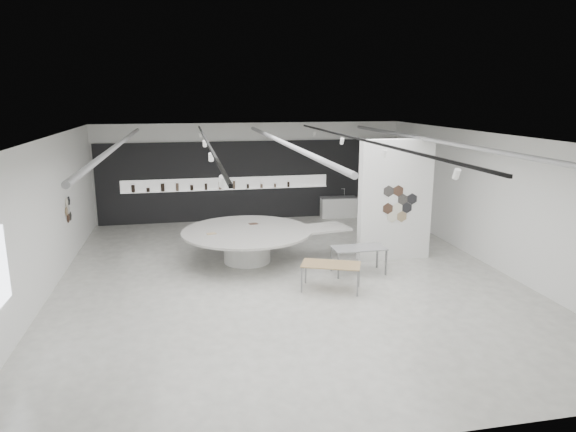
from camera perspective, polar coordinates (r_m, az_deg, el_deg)
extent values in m
cube|color=beige|center=(14.09, -0.22, -6.81)|extent=(12.00, 14.00, 0.01)
cube|color=silver|center=(13.27, -0.23, 8.83)|extent=(12.00, 14.00, 0.01)
cube|color=white|center=(20.36, -4.06, 4.95)|extent=(12.00, 0.01, 3.80)
cube|color=white|center=(7.13, 10.95, -11.27)|extent=(12.00, 0.01, 3.80)
cube|color=white|center=(15.83, 21.64, 1.65)|extent=(0.01, 14.00, 3.80)
cube|color=white|center=(13.75, -25.60, -0.37)|extent=(0.01, 14.00, 3.80)
cylinder|color=#939396|center=(13.64, -18.41, 7.50)|extent=(0.12, 12.00, 0.12)
cylinder|color=#939396|center=(13.78, -0.64, 8.22)|extent=(0.12, 12.00, 0.12)
cylinder|color=#939396|center=(15.13, 15.35, 8.20)|extent=(0.12, 12.00, 0.12)
cube|color=black|center=(13.04, -8.97, 8.13)|extent=(0.05, 13.00, 0.06)
cylinder|color=white|center=(8.11, -7.29, 3.84)|extent=(0.11, 0.18, 0.21)
cylinder|color=white|center=(11.37, -8.54, 6.49)|extent=(0.11, 0.18, 0.21)
cylinder|color=white|center=(14.65, -9.24, 7.96)|extent=(0.11, 0.18, 0.21)
cylinder|color=white|center=(17.94, -9.68, 8.89)|extent=(0.11, 0.18, 0.21)
cube|color=black|center=(13.81, 8.03, 8.43)|extent=(0.05, 13.00, 0.06)
cylinder|color=white|center=(9.29, 18.21, 4.48)|extent=(0.11, 0.18, 0.21)
cylinder|color=white|center=(12.24, 10.64, 6.89)|extent=(0.11, 0.18, 0.21)
cylinder|color=white|center=(15.34, 6.02, 8.29)|extent=(0.11, 0.18, 0.21)
cylinder|color=white|center=(18.50, 2.95, 9.18)|extent=(0.11, 0.18, 0.21)
cylinder|color=#463023|center=(16.23, -23.22, -0.21)|extent=(0.03, 0.28, 0.28)
cylinder|color=black|center=(16.48, -23.04, -0.01)|extent=(0.03, 0.28, 0.28)
cylinder|color=white|center=(16.31, -23.20, 0.68)|extent=(0.03, 0.28, 0.28)
cylinder|color=#99815E|center=(16.06, -23.38, 0.48)|extent=(0.03, 0.28, 0.28)
cylinder|color=beige|center=(16.14, -23.37, 1.37)|extent=(0.03, 0.28, 0.28)
cylinder|color=black|center=(16.39, -23.19, 1.56)|extent=(0.03, 0.28, 0.28)
cube|color=black|center=(20.35, -4.02, 3.95)|extent=(11.80, 0.10, 3.10)
cube|color=white|center=(20.19, -6.81, 3.62)|extent=(8.00, 0.06, 0.46)
cube|color=white|center=(20.17, -6.78, 2.96)|extent=(8.00, 0.18, 0.02)
cylinder|color=black|center=(20.18, -16.83, 2.93)|extent=(0.13, 0.13, 0.29)
cylinder|color=black|center=(20.15, -15.28, 2.82)|extent=(0.13, 0.13, 0.15)
cylinder|color=black|center=(20.11, -13.75, 3.10)|extent=(0.14, 0.14, 0.30)
cylinder|color=brown|center=(20.09, -12.20, 3.17)|extent=(0.12, 0.12, 0.29)
cylinder|color=black|center=(20.09, -10.65, 3.12)|extent=(0.12, 0.12, 0.21)
cylinder|color=black|center=(20.10, -9.10, 3.24)|extent=(0.10, 0.10, 0.25)
cylinder|color=brown|center=(20.13, -7.56, 3.38)|extent=(0.12, 0.12, 0.30)
cylinder|color=brown|center=(20.17, -6.02, 3.46)|extent=(0.10, 0.10, 0.31)
cylinder|color=black|center=(20.24, -4.48, 3.32)|extent=(0.09, 0.09, 0.17)
cylinder|color=brown|center=(20.31, -2.96, 3.36)|extent=(0.10, 0.10, 0.16)
cylinder|color=brown|center=(20.39, -1.45, 3.41)|extent=(0.09, 0.09, 0.15)
cylinder|color=black|center=(20.49, 0.05, 3.54)|extent=(0.09, 0.09, 0.21)
cube|color=white|center=(15.54, 11.82, 1.73)|extent=(2.20, 0.35, 3.60)
cylinder|color=beige|center=(15.41, 12.06, 0.86)|extent=(0.34, 0.03, 0.34)
cylinder|color=black|center=(15.53, 13.06, 0.90)|extent=(0.34, 0.03, 0.34)
cylinder|color=#463023|center=(15.29, 11.03, 0.82)|extent=(0.34, 0.03, 0.34)
cylinder|color=black|center=(15.42, 12.61, 1.82)|extent=(0.34, 0.03, 0.34)
cylinder|color=white|center=(15.30, 11.59, 1.78)|extent=(0.34, 0.03, 0.34)
cylinder|color=#99815E|center=(15.52, 12.51, -0.05)|extent=(0.34, 0.03, 0.34)
cylinder|color=beige|center=(15.41, 11.50, -0.10)|extent=(0.34, 0.03, 0.34)
cylinder|color=black|center=(15.54, 13.61, 1.86)|extent=(0.34, 0.03, 0.34)
cylinder|color=#463023|center=(15.31, 12.15, 2.75)|extent=(0.34, 0.03, 0.34)
cylinder|color=black|center=(15.19, 11.12, 2.72)|extent=(0.34, 0.03, 0.34)
cylinder|color=white|center=(15.27, -4.58, -3.44)|extent=(1.63, 1.63, 0.90)
cylinder|color=#A8A59F|center=(15.14, -4.61, -1.69)|extent=(4.50, 4.50, 0.06)
cube|color=#A8A59F|center=(15.44, 3.52, -1.37)|extent=(1.87, 1.38, 0.06)
cube|color=#99815E|center=(14.85, -8.51, -1.95)|extent=(0.30, 0.24, 0.01)
cube|color=#463023|center=(15.85, -3.88, -0.86)|extent=(0.30, 0.24, 0.01)
cube|color=#9A7B50|center=(13.04, 4.81, -5.39)|extent=(1.63, 1.23, 0.03)
cube|color=slate|center=(12.93, 1.53, -7.12)|extent=(0.05, 0.05, 0.66)
cube|color=slate|center=(13.54, 1.98, -6.17)|extent=(0.05, 0.05, 0.66)
cube|color=slate|center=(12.79, 7.75, -7.47)|extent=(0.05, 0.05, 0.66)
cube|color=slate|center=(13.41, 7.91, -6.48)|extent=(0.05, 0.05, 0.66)
cube|color=gray|center=(14.30, 7.88, -3.53)|extent=(1.46, 0.75, 0.03)
cube|color=slate|center=(13.91, 5.62, -5.57)|extent=(0.04, 0.04, 0.71)
cube|color=slate|center=(14.49, 4.85, -4.77)|extent=(0.04, 0.04, 0.71)
cube|color=slate|center=(14.37, 10.84, -5.12)|extent=(0.04, 0.04, 0.71)
cube|color=slate|center=(14.94, 9.88, -4.37)|extent=(0.04, 0.04, 0.71)
cube|color=white|center=(20.90, 5.62, 0.96)|extent=(1.45, 0.61, 0.80)
cube|color=gray|center=(20.82, 5.65, 2.07)|extent=(1.49, 0.65, 0.03)
cylinder|color=silver|center=(20.98, 6.28, 2.63)|extent=(0.02, 0.02, 0.32)
cylinder|color=silver|center=(20.93, 6.10, 3.03)|extent=(0.14, 0.03, 0.02)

